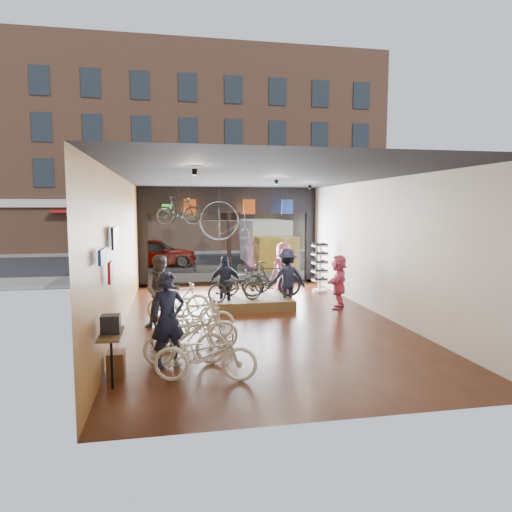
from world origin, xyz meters
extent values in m
cube|color=black|center=(0.00, 0.00, -0.02)|extent=(7.00, 12.00, 0.04)
cube|color=black|center=(0.00, 0.00, 3.82)|extent=(7.00, 12.00, 0.04)
cube|color=#AF643B|center=(-3.52, 0.00, 1.90)|extent=(0.04, 12.00, 3.80)
cube|color=beige|center=(3.52, 0.00, 1.90)|extent=(0.04, 12.00, 3.80)
cube|color=beige|center=(0.00, -6.02, 1.90)|extent=(7.00, 0.04, 3.80)
cube|color=#198C26|center=(-2.40, 5.88, 3.05)|extent=(0.35, 0.06, 0.18)
cube|color=black|center=(0.00, 15.00, -0.01)|extent=(30.00, 18.00, 0.02)
cube|color=slate|center=(0.00, 7.20, 0.06)|extent=(30.00, 2.40, 0.12)
cube|color=slate|center=(0.00, 19.00, 0.06)|extent=(30.00, 2.00, 0.12)
cube|color=brown|center=(0.00, 21.50, 7.00)|extent=(26.00, 5.00, 14.00)
imported|color=gray|center=(-3.12, 12.00, 0.73)|extent=(4.28, 1.72, 1.46)
imported|color=beige|center=(-1.72, -4.17, 0.47)|extent=(1.89, 0.96, 0.95)
imported|color=beige|center=(-2.03, -3.28, 0.48)|extent=(1.61, 0.49, 0.96)
imported|color=beige|center=(-1.82, -2.41, 0.48)|extent=(1.86, 0.68, 0.97)
imported|color=beige|center=(-1.69, -1.69, 0.51)|extent=(1.73, 0.67, 1.01)
imported|color=beige|center=(-1.86, -0.60, 0.42)|extent=(1.65, 0.82, 0.83)
imported|color=beige|center=(-2.10, 0.39, 0.51)|extent=(1.74, 0.69, 1.02)
cube|color=#4D3B1D|center=(0.09, 1.60, 0.15)|extent=(2.40, 1.80, 0.30)
imported|color=black|center=(-0.47, 1.04, 0.74)|extent=(1.78, 1.00, 0.88)
imported|color=black|center=(0.70, 1.50, 0.85)|extent=(1.87, 0.73, 1.09)
imported|color=black|center=(0.04, 2.08, 0.74)|extent=(1.79, 1.09, 0.89)
imported|color=#161C33|center=(-2.35, -3.27, 0.91)|extent=(0.77, 0.63, 1.82)
imported|color=#3F3F44|center=(-2.51, -0.41, 0.92)|extent=(0.94, 0.75, 1.84)
imported|color=#161C33|center=(-0.72, 1.26, 0.81)|extent=(0.97, 0.44, 1.62)
imported|color=#161C33|center=(1.17, 1.37, 0.89)|extent=(1.19, 0.73, 1.79)
imported|color=#CC4C72|center=(1.41, 2.78, 0.93)|extent=(1.05, 0.84, 1.86)
imported|color=#CC4C72|center=(2.65, 0.93, 0.81)|extent=(1.14, 1.54, 1.62)
imported|color=black|center=(-1.98, 4.20, 2.93)|extent=(1.64, 0.78, 0.95)
cube|color=#CC5919|center=(-1.56, 5.20, 3.05)|extent=(0.45, 0.03, 0.55)
cube|color=#CC5919|center=(0.67, 5.20, 3.05)|extent=(0.45, 0.03, 0.55)
cube|color=#1E3F99|center=(2.15, 5.20, 3.05)|extent=(0.45, 0.03, 0.55)
camera|label=1|loc=(-2.27, -11.86, 2.99)|focal=32.00mm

